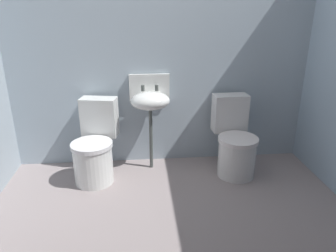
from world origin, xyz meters
The scene contains 5 objects.
ground_plane centered at (0.00, 0.00, -0.04)m, with size 3.53×2.48×0.08m, color gray.
wall_back centered at (0.00, 1.09, 1.17)m, with size 3.53×0.10×2.35m, color #9EAFBB.
toilet_left centered at (-0.69, 0.69, 0.32)m, with size 0.48×0.65×0.78m.
toilet_right centered at (0.73, 0.69, 0.32)m, with size 0.42×0.61×0.78m.
sink centered at (-0.13, 0.88, 0.75)m, with size 0.42×0.35×0.99m.
Camera 1 is at (-0.23, -2.23, 1.66)m, focal length 33.93 mm.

